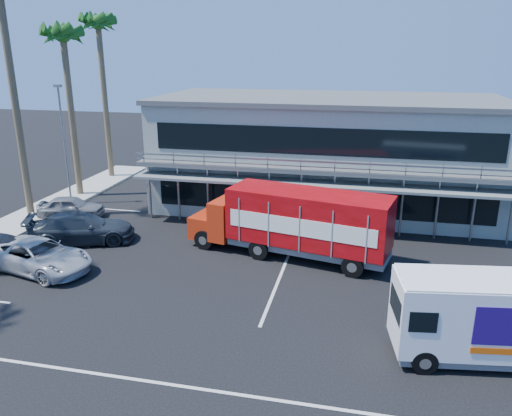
# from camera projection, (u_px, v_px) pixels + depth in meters

# --- Properties ---
(ground) EXTENTS (120.00, 120.00, 0.00)m
(ground) POSITION_uv_depth(u_px,v_px,m) (224.00, 298.00, 21.57)
(ground) COLOR black
(ground) RESTS_ON ground
(building) EXTENTS (22.40, 12.00, 7.30)m
(building) POSITION_uv_depth(u_px,v_px,m) (326.00, 152.00, 33.73)
(building) COLOR gray
(building) RESTS_ON ground
(curb_strip) EXTENTS (3.00, 32.00, 0.16)m
(curb_strip) POSITION_uv_depth(u_px,v_px,m) (13.00, 225.00, 30.21)
(curb_strip) COLOR #A5A399
(curb_strip) RESTS_ON ground
(palm_d) EXTENTS (2.80, 2.80, 14.75)m
(palm_d) POSITION_uv_depth(u_px,v_px,m) (1.00, 2.00, 28.24)
(palm_d) COLOR brown
(palm_d) RESTS_ON ground
(palm_e) EXTENTS (2.80, 2.80, 12.25)m
(palm_e) POSITION_uv_depth(u_px,v_px,m) (64.00, 44.00, 33.47)
(palm_e) COLOR brown
(palm_e) RESTS_ON ground
(palm_f) EXTENTS (2.80, 2.80, 13.25)m
(palm_f) POSITION_uv_depth(u_px,v_px,m) (99.00, 33.00, 38.39)
(palm_f) COLOR brown
(palm_f) RESTS_ON ground
(light_pole_far) EXTENTS (0.50, 0.25, 8.09)m
(light_pole_far) POSITION_uv_depth(u_px,v_px,m) (64.00, 139.00, 33.35)
(light_pole_far) COLOR gray
(light_pole_far) RESTS_ON ground
(red_truck) EXTENTS (10.81, 4.67, 3.55)m
(red_truck) POSITION_uv_depth(u_px,v_px,m) (295.00, 221.00, 25.30)
(red_truck) COLOR #B5270E
(red_truck) RESTS_ON ground
(white_van) EXTENTS (6.51, 3.01, 3.06)m
(white_van) POSITION_uv_depth(u_px,v_px,m) (489.00, 318.00, 16.84)
(white_van) COLOR white
(white_van) RESTS_ON ground
(parked_car_b) EXTENTS (4.34, 2.86, 1.35)m
(parked_car_b) POSITION_uv_depth(u_px,v_px,m) (1.00, 250.00, 24.93)
(parked_car_b) COLOR black
(parked_car_b) RESTS_ON ground
(parked_car_c) EXTENTS (5.91, 3.73, 1.52)m
(parked_car_c) POSITION_uv_depth(u_px,v_px,m) (39.00, 256.00, 24.04)
(parked_car_c) COLOR #BCBBBD
(parked_car_c) RESTS_ON ground
(parked_car_d) EXTENTS (6.16, 4.32, 1.66)m
(parked_car_d) POSITION_uv_depth(u_px,v_px,m) (81.00, 228.00, 27.54)
(parked_car_d) COLOR #282F36
(parked_car_d) RESTS_ON ground
(parked_car_e) EXTENTS (4.36, 2.62, 1.39)m
(parked_car_e) POSITION_uv_depth(u_px,v_px,m) (71.00, 207.00, 31.71)
(parked_car_e) COLOR slate
(parked_car_e) RESTS_ON ground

